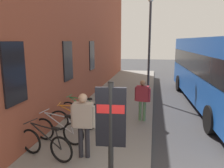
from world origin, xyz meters
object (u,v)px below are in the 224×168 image
object	(u,v)px
transit_info_sign	(111,125)
pedestrian_by_facade	(143,96)
bicycle_under_window	(59,131)
bicycle_beside_lamp	(81,111)
pedestrian_crossing_street	(83,119)
bicycle_nearest_sign	(46,144)
city_bus	(218,68)
street_lamp	(150,40)
bicycle_by_door	(74,120)

from	to	relation	value
transit_info_sign	pedestrian_by_facade	bearing A→B (deg)	-4.16
bicycle_under_window	pedestrian_by_facade	distance (m)	3.44
bicycle_beside_lamp	pedestrian_crossing_street	distance (m)	2.91
bicycle_nearest_sign	city_bus	bearing A→B (deg)	-42.66
street_lamp	pedestrian_crossing_street	bearing A→B (deg)	167.56
bicycle_beside_lamp	pedestrian_crossing_street	xyz separation A→B (m)	(-2.64, -0.99, 0.69)
bicycle_nearest_sign	transit_info_sign	world-z (taller)	transit_info_sign
bicycle_by_door	street_lamp	xyz separation A→B (m)	(5.05, -2.40, 2.75)
bicycle_by_door	pedestrian_crossing_street	bearing A→B (deg)	-150.94
bicycle_under_window	pedestrian_by_facade	size ratio (longest dim) A/B	1.08
bicycle_beside_lamp	transit_info_sign	xyz separation A→B (m)	(-4.17, -2.03, 1.21)
bicycle_nearest_sign	city_bus	size ratio (longest dim) A/B	0.16
bicycle_nearest_sign	bicycle_by_door	bearing A→B (deg)	-2.04
bicycle_under_window	bicycle_beside_lamp	xyz separation A→B (m)	(1.97, -0.05, 0.00)
bicycle_beside_lamp	city_bus	distance (m)	6.83
bicycle_by_door	pedestrian_crossing_street	distance (m)	2.02
city_bus	transit_info_sign	bearing A→B (deg)	153.65
bicycle_nearest_sign	bicycle_by_door	xyz separation A→B (m)	(1.90, -0.07, 0.00)
city_bus	street_lamp	bearing A→B (deg)	78.29
transit_info_sign	city_bus	world-z (taller)	city_bus
transit_info_sign	pedestrian_crossing_street	xyz separation A→B (m)	(1.53, 1.04, -0.52)
bicycle_nearest_sign	street_lamp	world-z (taller)	street_lamp
bicycle_under_window	pedestrian_by_facade	xyz separation A→B (m)	(2.38, -2.41, 0.60)
bicycle_under_window	bicycle_by_door	distance (m)	0.99
transit_info_sign	city_bus	bearing A→B (deg)	-26.35
bicycle_nearest_sign	city_bus	world-z (taller)	city_bus
bicycle_under_window	city_bus	size ratio (longest dim) A/B	0.17
street_lamp	city_bus	bearing A→B (deg)	-101.71
transit_info_sign	city_bus	xyz separation A→B (m)	(7.55, -3.74, 0.20)
bicycle_under_window	transit_info_sign	bearing A→B (deg)	-136.70
bicycle_beside_lamp	pedestrian_crossing_street	world-z (taller)	pedestrian_crossing_street
bicycle_nearest_sign	transit_info_sign	xyz separation A→B (m)	(-1.29, -2.03, 1.21)
bicycle_under_window	city_bus	distance (m)	8.03
bicycle_nearest_sign	city_bus	xyz separation A→B (m)	(6.26, -5.77, 1.41)
bicycle_by_door	pedestrian_by_facade	xyz separation A→B (m)	(1.40, -2.29, 0.60)
pedestrian_by_facade	street_lamp	world-z (taller)	street_lamp
pedestrian_by_facade	street_lamp	distance (m)	4.23
transit_info_sign	city_bus	size ratio (longest dim) A/B	0.23
city_bus	pedestrian_by_facade	size ratio (longest dim) A/B	6.55
bicycle_nearest_sign	bicycle_beside_lamp	bearing A→B (deg)	0.06
bicycle_by_door	bicycle_nearest_sign	bearing A→B (deg)	177.96
transit_info_sign	bicycle_by_door	bearing A→B (deg)	31.59
bicycle_nearest_sign	bicycle_by_door	size ratio (longest dim) A/B	0.99
bicycle_under_window	pedestrian_crossing_street	size ratio (longest dim) A/B	0.99
bicycle_beside_lamp	pedestrian_by_facade	xyz separation A→B (m)	(0.41, -2.36, 0.60)
pedestrian_crossing_street	street_lamp	world-z (taller)	street_lamp
bicycle_under_window	transit_info_sign	xyz separation A→B (m)	(-2.20, -2.08, 1.21)
transit_info_sign	street_lamp	distance (m)	8.39
bicycle_nearest_sign	pedestrian_by_facade	world-z (taller)	pedestrian_by_facade
bicycle_by_door	pedestrian_crossing_street	world-z (taller)	pedestrian_crossing_street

